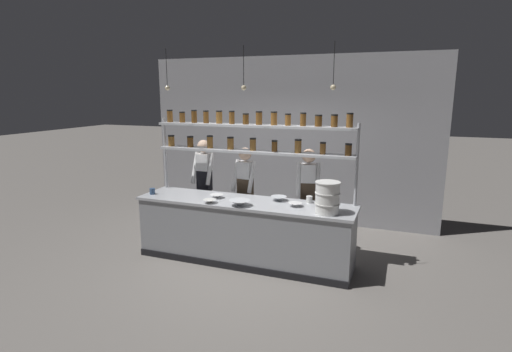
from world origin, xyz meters
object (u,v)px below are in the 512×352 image
Objects in this scene: prep_bowl_near_left at (217,196)px; prep_bowl_center_back at (279,199)px; chef_right at (308,194)px; prep_bowl_near_right at (240,203)px; serving_cup_front at (309,199)px; container_stack at (327,198)px; prep_bowl_far_left at (210,201)px; chef_center at (245,190)px; spice_shelf_unit at (252,139)px; serving_cup_by_board at (152,191)px; prep_bowl_center_front at (295,205)px; chef_left at (204,181)px.

prep_bowl_center_back is at bearing 11.59° from prep_bowl_near_left.
prep_bowl_center_back is at bearing -139.53° from chef_right.
serving_cup_front reaches higher than prep_bowl_near_right.
prep_bowl_far_left is at bearing -176.70° from container_stack.
chef_right reaches higher than container_stack.
chef_center reaches higher than prep_bowl_far_left.
spice_shelf_unit reaches higher than serving_cup_by_board.
prep_bowl_center_back is 1.21× the size of prep_bowl_far_left.
prep_bowl_near_right reaches higher than prep_bowl_center_front.
chef_left reaches higher than serving_cup_front.
container_stack is at bearing -25.88° from prep_bowl_center_back.
serving_cup_by_board is at bearing -170.38° from prep_bowl_center_back.
prep_bowl_near_left is at bearing -168.41° from prep_bowl_center_back.
serving_cup_front is 1.05× the size of serving_cup_by_board.
prep_bowl_center_back is at bearing -26.93° from chef_center.
serving_cup_front is at bearing 6.35° from prep_bowl_center_back.
serving_cup_by_board is at bearing -170.98° from serving_cup_front.
prep_bowl_far_left is (-0.88, -0.47, -0.01)m from prep_bowl_center_back.
spice_shelf_unit is 1.75m from serving_cup_by_board.
serving_cup_front is at bearing 9.02° from serving_cup_by_board.
spice_shelf_unit reaches higher than container_stack.
prep_bowl_near_left is (-0.20, -0.64, 0.03)m from chef_center.
prep_bowl_center_back is (0.91, 0.19, 0.00)m from prep_bowl_near_left.
chef_right is 5.47× the size of prep_bowl_near_right.
chef_right is at bearing 4.58° from chef_center.
spice_shelf_unit is 7.35× the size of container_stack.
prep_bowl_near_right is (0.48, -0.26, 0.01)m from prep_bowl_near_left.
serving_cup_by_board reaches higher than prep_bowl_near_left.
chef_center is at bearing 166.33° from chef_right.
chef_center is 7.95× the size of prep_bowl_near_left.
spice_shelf_unit is at bearing 157.61° from container_stack.
chef_right reaches higher than serving_cup_by_board.
serving_cup_front is (0.44, 0.05, 0.02)m from prep_bowl_center_back.
chef_right is at bearing 106.40° from serving_cup_front.
chef_right is 8.56× the size of prep_bowl_center_front.
prep_bowl_near_right is (-0.76, -0.88, 0.02)m from chef_right.
prep_bowl_center_front is 1.00× the size of prep_bowl_far_left.
serving_cup_by_board reaches higher than prep_bowl_center_front.
chef_center is at bearing 147.30° from prep_bowl_center_back.
prep_bowl_center_front is at bearing -27.39° from chef_center.
container_stack reaches higher than prep_bowl_far_left.
serving_cup_by_board is at bearing -141.63° from chef_center.
prep_bowl_center_front is (1.81, -0.77, -0.03)m from chef_left.
prep_bowl_center_back is 0.62m from prep_bowl_near_right.
chef_center is 8.39× the size of prep_bowl_center_front.
spice_shelf_unit is 1.22m from serving_cup_front.
container_stack is (2.28, -0.94, 0.16)m from chef_left.
serving_cup_front reaches higher than prep_bowl_near_left.
prep_bowl_near_left is (-1.24, -0.62, 0.01)m from chef_right.
prep_bowl_near_left is 0.29m from prep_bowl_far_left.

